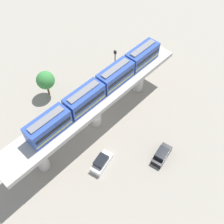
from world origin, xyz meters
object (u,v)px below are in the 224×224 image
(parked_car_black, at_px, (162,155))
(tree_near_viaduct, at_px, (46,80))
(train, at_px, (100,87))
(signal_post, at_px, (115,69))
(parked_car_white, at_px, (102,162))

(parked_car_black, bearing_deg, tree_near_viaduct, -0.45)
(tree_near_viaduct, bearing_deg, parked_car_black, -171.09)
(parked_car_black, bearing_deg, train, -4.74)
(train, height_order, signal_post, train)
(parked_car_white, height_order, tree_near_viaduct, tree_near_viaduct)
(parked_car_white, bearing_deg, parked_car_black, -140.82)
(parked_car_white, distance_m, parked_car_black, 9.80)
(parked_car_black, relative_size, tree_near_viaduct, 0.80)
(train, distance_m, tree_near_viaduct, 12.98)
(tree_near_viaduct, bearing_deg, signal_post, -130.41)
(train, xyz_separation_m, parked_car_white, (-6.45, 6.60, -7.67))
(parked_car_black, bearing_deg, parked_car_white, 41.71)
(parked_car_white, height_order, parked_car_black, same)
(train, distance_m, signal_post, 8.46)
(parked_car_white, xyz_separation_m, signal_post, (9.85, -13.68, 4.51))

